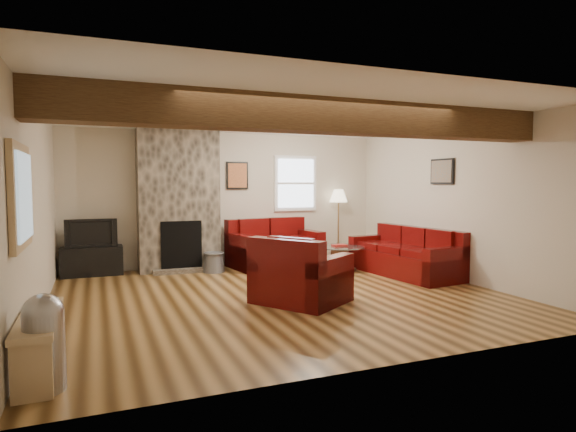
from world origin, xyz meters
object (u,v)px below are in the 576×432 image
at_px(sofa_three, 404,251).
at_px(armchair_red, 301,269).
at_px(floor_lamp, 339,200).
at_px(tv_cabinet, 92,261).
at_px(coffee_table, 339,258).
at_px(loveseat, 275,243).
at_px(television, 91,233).

distance_m(sofa_three, armchair_red, 2.60).
bearing_deg(floor_lamp, tv_cabinet, -179.99).
height_order(coffee_table, tv_cabinet, tv_cabinet).
xyz_separation_m(armchair_red, coffee_table, (1.54, 1.83, -0.22)).
bearing_deg(coffee_table, tv_cabinet, 164.51).
height_order(loveseat, tv_cabinet, loveseat).
bearing_deg(armchair_red, sofa_three, -99.94).
height_order(coffee_table, television, television).
distance_m(coffee_table, television, 4.28).
xyz_separation_m(coffee_table, tv_cabinet, (-4.10, 1.14, 0.03)).
xyz_separation_m(loveseat, armchair_red, (-0.63, -2.67, -0.01)).
bearing_deg(coffee_table, television, 164.51).
height_order(television, floor_lamp, floor_lamp).
bearing_deg(television, loveseat, -5.38).
height_order(sofa_three, tv_cabinet, sofa_three).
height_order(armchair_red, coffee_table, armchair_red).
height_order(sofa_three, armchair_red, armchair_red).
relative_size(sofa_three, loveseat, 1.25).
height_order(sofa_three, loveseat, loveseat).
distance_m(coffee_table, tv_cabinet, 4.25).
xyz_separation_m(television, floor_lamp, (4.67, 0.00, 0.49)).
bearing_deg(television, tv_cabinet, 0.00).
bearing_deg(sofa_three, coffee_table, -139.36).
bearing_deg(floor_lamp, sofa_three, -82.36).
relative_size(loveseat, tv_cabinet, 1.69).
height_order(loveseat, television, television).
xyz_separation_m(sofa_three, loveseat, (-1.74, 1.61, 0.04)).
distance_m(sofa_three, coffee_table, 1.15).
xyz_separation_m(loveseat, television, (-3.19, 0.30, 0.29)).
relative_size(loveseat, television, 2.02).
bearing_deg(sofa_three, tv_cabinet, -117.63).
height_order(armchair_red, television, television).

